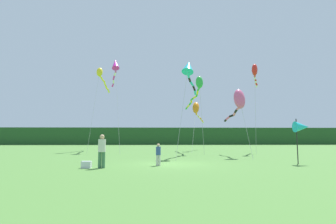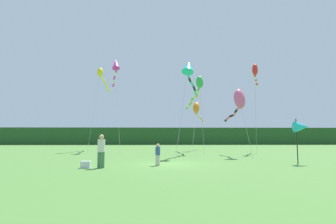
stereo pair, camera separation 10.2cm
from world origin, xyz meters
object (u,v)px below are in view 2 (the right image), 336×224
(cooler_box, at_px, (86,165))
(banner_flag_pole, at_px, (302,127))
(kite_magenta, at_px, (116,67))
(kite_yellow, at_px, (102,76))
(kite_rainbow, at_px, (239,101))
(kite_cyan, at_px, (189,69))
(kite_orange, at_px, (197,109))
(kite_red, at_px, (255,72))
(kite_green, at_px, (197,88))
(person_child, at_px, (158,153))
(person_adult, at_px, (101,149))

(cooler_box, distance_m, banner_flag_pole, 13.26)
(kite_magenta, height_order, kite_yellow, kite_magenta)
(kite_rainbow, xyz_separation_m, kite_cyan, (-4.33, 0.15, 2.84))
(kite_orange, height_order, kite_magenta, kite_magenta)
(kite_red, height_order, kite_rainbow, kite_red)
(kite_yellow, bearing_deg, kite_green, -21.66)
(cooler_box, bearing_deg, kite_yellow, 100.84)
(banner_flag_pole, xyz_separation_m, kite_green, (-4.87, 11.81, 4.79))
(kite_cyan, bearing_deg, cooler_box, -129.19)
(kite_orange, bearing_deg, kite_green, -96.90)
(person_child, distance_m, kite_red, 18.00)
(cooler_box, xyz_separation_m, kite_magenta, (-1.48, 16.80, 10.13))
(person_adult, bearing_deg, kite_yellow, 103.26)
(cooler_box, height_order, kite_green, kite_green)
(kite_magenta, height_order, kite_green, kite_magenta)
(kite_rainbow, bearing_deg, person_child, -136.00)
(kite_magenta, relative_size, kite_yellow, 1.08)
(kite_magenta, distance_m, kite_yellow, 2.58)
(person_adult, relative_size, kite_red, 0.19)
(kite_yellow, distance_m, kite_rainbow, 18.28)
(person_child, distance_m, kite_green, 14.63)
(kite_orange, distance_m, kite_cyan, 10.65)
(person_adult, distance_m, kite_magenta, 19.37)
(kite_red, xyz_separation_m, kite_green, (-6.34, 0.39, -1.77))
(banner_flag_pole, xyz_separation_m, kite_yellow, (-16.45, 16.41, 7.18))
(cooler_box, xyz_separation_m, kite_cyan, (6.53, 8.01, 7.48))
(cooler_box, xyz_separation_m, banner_flag_pole, (12.97, 1.79, 2.11))
(kite_green, distance_m, kite_cyan, 5.83)
(kite_green, bearing_deg, kite_yellow, 158.34)
(cooler_box, bearing_deg, kite_rainbow, 35.88)
(kite_rainbow, bearing_deg, kite_cyan, 178.02)
(cooler_box, distance_m, kite_magenta, 19.67)
(kite_rainbow, relative_size, kite_cyan, 0.76)
(person_child, height_order, banner_flag_pole, banner_flag_pole)
(person_adult, distance_m, kite_green, 16.61)
(kite_cyan, bearing_deg, kite_magenta, 132.34)
(person_adult, height_order, cooler_box, person_adult)
(person_child, height_order, kite_orange, kite_orange)
(kite_orange, relative_size, kite_yellow, 0.80)
(person_child, bearing_deg, kite_orange, 74.34)
(person_adult, relative_size, banner_flag_pole, 0.64)
(person_adult, distance_m, banner_flag_pole, 12.36)
(banner_flag_pole, xyz_separation_m, kite_cyan, (-6.44, 6.22, 5.36))
(person_child, distance_m, kite_magenta, 19.15)
(kite_green, relative_size, kite_rainbow, 1.34)
(banner_flag_pole, distance_m, kite_rainbow, 6.91)
(person_child, relative_size, banner_flag_pole, 0.45)
(kite_orange, relative_size, kite_cyan, 0.97)
(kite_red, xyz_separation_m, kite_cyan, (-7.91, -5.19, -1.19))
(person_adult, distance_m, kite_red, 20.55)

